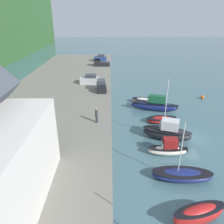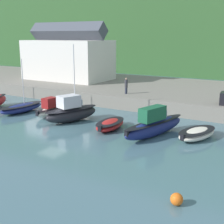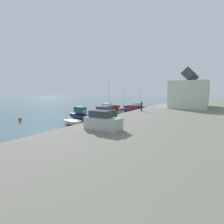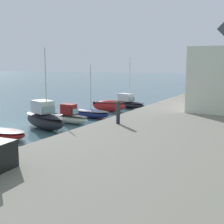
% 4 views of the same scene
% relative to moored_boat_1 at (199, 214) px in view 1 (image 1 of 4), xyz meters
% --- Properties ---
extents(ground_plane, '(320.00, 320.00, 0.00)m').
position_rel_moored_boat_1_xyz_m(ground_plane, '(13.36, -4.04, -0.87)').
color(ground_plane, '#476B75').
extents(quay_promenade, '(121.42, 21.29, 1.78)m').
position_rel_moored_boat_1_xyz_m(quay_promenade, '(13.36, 17.70, 0.02)').
color(quay_promenade, gray).
rests_on(quay_promenade, ground_plane).
extents(moored_boat_1, '(2.78, 4.99, 1.66)m').
position_rel_moored_boat_1_xyz_m(moored_boat_1, '(0.00, 0.00, 0.00)').
color(moored_boat_1, red).
rests_on(moored_boat_1, ground_plane).
extents(moored_boat_2, '(2.62, 6.46, 6.65)m').
position_rel_moored_boat_1_xyz_m(moored_boat_2, '(5.19, -0.23, -0.29)').
color(moored_boat_2, navy).
rests_on(moored_boat_2, ground_plane).
extents(moored_boat_3, '(1.70, 4.90, 2.26)m').
position_rel_moored_boat_1_xyz_m(moored_boat_3, '(9.65, 0.16, -0.06)').
color(moored_boat_3, white).
rests_on(moored_boat_3, ground_plane).
extents(moored_boat_4, '(4.22, 6.99, 8.49)m').
position_rel_moored_boat_1_xyz_m(moored_boat_4, '(13.27, -0.56, 0.26)').
color(moored_boat_4, black).
rests_on(moored_boat_4, ground_plane).
extents(moored_boat_5, '(2.55, 4.87, 0.92)m').
position_rel_moored_boat_1_xyz_m(moored_boat_5, '(18.53, -0.95, -0.37)').
color(moored_boat_5, red).
rests_on(moored_boat_5, ground_plane).
extents(moored_boat_6, '(3.71, 8.64, 2.90)m').
position_rel_moored_boat_1_xyz_m(moored_boat_6, '(23.32, -0.71, 0.21)').
color(moored_boat_6, navy).
rests_on(moored_boat_6, ground_plane).
extents(moored_boat_7, '(3.65, 5.51, 0.93)m').
position_rel_moored_boat_1_xyz_m(moored_boat_7, '(27.11, 0.52, -0.37)').
color(moored_boat_7, white).
rests_on(moored_boat_7, ground_plane).
extents(parked_car_0, '(1.93, 4.26, 2.16)m').
position_rel_moored_boat_1_xyz_m(parked_car_0, '(61.03, 10.48, 1.82)').
color(parked_car_0, navy).
rests_on(parked_car_0, quay_promenade).
extents(parked_car_2, '(4.34, 2.15, 2.16)m').
position_rel_moored_boat_1_xyz_m(parked_car_2, '(29.52, 9.03, 1.82)').
color(parked_car_2, black).
rests_on(parked_car_2, quay_promenade).
extents(parked_car_3, '(1.91, 4.25, 2.16)m').
position_rel_moored_boat_1_xyz_m(parked_car_3, '(34.49, 11.75, 1.82)').
color(parked_car_3, '#B7B7BC').
rests_on(parked_car_3, quay_promenade).
extents(pickup_truck_0, '(2.23, 4.83, 1.90)m').
position_rel_moored_boat_1_xyz_m(pickup_truck_0, '(53.18, 10.11, 1.73)').
color(pickup_truck_0, black).
rests_on(pickup_truck_0, quay_promenade).
extents(person_on_quay, '(0.40, 0.40, 2.14)m').
position_rel_moored_boat_1_xyz_m(person_on_quay, '(15.08, 9.16, 2.01)').
color(person_on_quay, '#232838').
rests_on(person_on_quay, quay_promenade).
extents(dog_on_quay, '(0.65, 0.85, 0.68)m').
position_rel_moored_boat_1_xyz_m(dog_on_quay, '(66.60, 8.95, 1.36)').
color(dog_on_quay, tan).
rests_on(dog_on_quay, quay_promenade).
extents(mooring_buoy_0, '(0.74, 0.74, 0.74)m').
position_rel_moored_boat_1_xyz_m(mooring_buoy_0, '(29.36, -11.83, -0.50)').
color(mooring_buoy_0, orange).
rests_on(mooring_buoy_0, ground_plane).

